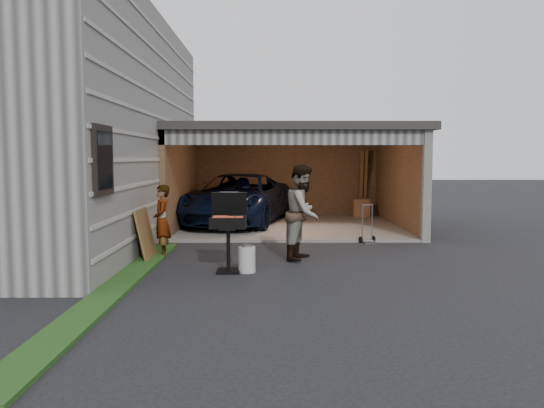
{
  "coord_description": "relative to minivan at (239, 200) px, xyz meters",
  "views": [
    {
      "loc": [
        0.14,
        -9.11,
        2.04
      ],
      "look_at": [
        0.18,
        1.05,
        1.15
      ],
      "focal_mm": 35.0,
      "sensor_mm": 36.0,
      "label": 1
    }
  ],
  "objects": [
    {
      "name": "ground",
      "position": [
        0.81,
        -6.9,
        -0.75
      ],
      "size": [
        80.0,
        80.0,
        0.0
      ],
      "primitive_type": "plane",
      "color": "black",
      "rests_on": "ground"
    },
    {
      "name": "house",
      "position": [
        -5.19,
        -2.9,
        2.0
      ],
      "size": [
        7.0,
        11.0,
        5.5
      ],
      "primitive_type": "cube",
      "color": "#474744",
      "rests_on": "ground"
    },
    {
      "name": "groundcover_strip",
      "position": [
        -1.44,
        -7.9,
        -0.72
      ],
      "size": [
        0.5,
        8.0,
        0.06
      ],
      "primitive_type": "cube",
      "color": "#193814",
      "rests_on": "ground"
    },
    {
      "name": "garage",
      "position": [
        1.57,
        -0.11,
        1.12
      ],
      "size": [
        6.8,
        6.3,
        2.9
      ],
      "color": "#605E59",
      "rests_on": "ground"
    },
    {
      "name": "minivan",
      "position": [
        0.0,
        0.0,
        0.0
      ],
      "size": [
        3.55,
        5.77,
        1.49
      ],
      "primitive_type": "imported",
      "rotation": [
        0.0,
        0.0,
        -0.21
      ],
      "color": "black",
      "rests_on": "ground"
    },
    {
      "name": "woman",
      "position": [
        -1.27,
        -5.2,
        -0.0
      ],
      "size": [
        0.47,
        0.61,
        1.49
      ],
      "primitive_type": "imported",
      "rotation": [
        0.0,
        0.0,
        -1.35
      ],
      "color": "silver",
      "rests_on": "ground"
    },
    {
      "name": "man",
      "position": [
        1.61,
        -5.48,
        0.2
      ],
      "size": [
        0.99,
        1.11,
        1.9
      ],
      "primitive_type": "imported",
      "rotation": [
        0.0,
        0.0,
        1.22
      ],
      "color": "#48301C",
      "rests_on": "ground"
    },
    {
      "name": "bbq_grill",
      "position": [
        0.21,
        -6.66,
        0.1
      ],
      "size": [
        0.64,
        0.56,
        1.42
      ],
      "color": "black",
      "rests_on": "ground"
    },
    {
      "name": "propane_tank",
      "position": [
        0.53,
        -6.69,
        -0.51
      ],
      "size": [
        0.36,
        0.36,
        0.46
      ],
      "primitive_type": "cylinder",
      "rotation": [
        0.0,
        0.0,
        0.2
      ],
      "color": "beige",
      "rests_on": "ground"
    },
    {
      "name": "plywood_panel",
      "position": [
        -1.53,
        -5.52,
        -0.24
      ],
      "size": [
        0.26,
        0.93,
        1.02
      ],
      "primitive_type": "cube",
      "rotation": [
        0.0,
        -0.21,
        0.0
      ],
      "color": "brown",
      "rests_on": "ground"
    },
    {
      "name": "hand_truck",
      "position": [
        3.3,
        -3.44,
        -0.57
      ],
      "size": [
        0.42,
        0.38,
        0.94
      ],
      "rotation": [
        0.0,
        0.0,
        0.35
      ],
      "color": "slate",
      "rests_on": "ground"
    }
  ]
}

